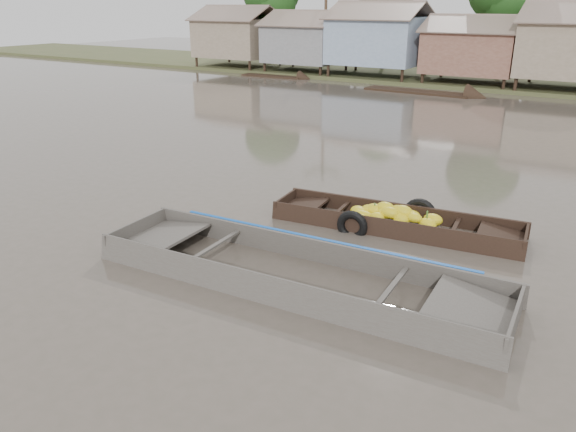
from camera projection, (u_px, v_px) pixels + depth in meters
The scene contains 3 objects.
ground at pixel (278, 259), 12.38m from camera, with size 120.00×120.00×0.00m, color #4F483C.
banana_boat at pixel (391, 221), 14.00m from camera, with size 6.30×2.18×0.89m.
viewer_boat at pixel (297, 278), 11.34m from camera, with size 8.64×2.71×0.69m.
Camera 1 is at (6.14, -9.40, 5.31)m, focal length 35.00 mm.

